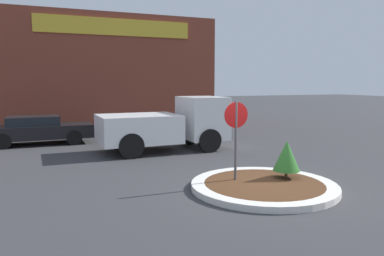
{
  "coord_description": "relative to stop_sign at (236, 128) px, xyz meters",
  "views": [
    {
      "loc": [
        -5.4,
        -8.15,
        2.8
      ],
      "look_at": [
        -0.63,
        3.45,
        1.26
      ],
      "focal_mm": 35.0,
      "sensor_mm": 36.0,
      "label": 1
    }
  ],
  "objects": [
    {
      "name": "ground_plane",
      "position": [
        0.52,
        -0.59,
        -1.59
      ],
      "size": [
        120.0,
        120.0,
        0.0
      ],
      "primitive_type": "plane",
      "color": "#38383A"
    },
    {
      "name": "traffic_island",
      "position": [
        0.52,
        -0.59,
        -1.51
      ],
      "size": [
        3.83,
        3.83,
        0.16
      ],
      "color": "silver",
      "rests_on": "ground_plane"
    },
    {
      "name": "stop_sign",
      "position": [
        0.0,
        0.0,
        0.0
      ],
      "size": [
        0.7,
        0.07,
        2.3
      ],
      "color": "#4C4C51",
      "rests_on": "ground_plane"
    },
    {
      "name": "island_shrub",
      "position": [
        1.41,
        -0.36,
        -0.81
      ],
      "size": [
        0.74,
        0.74,
        1.04
      ],
      "color": "brown",
      "rests_on": "traffic_island"
    },
    {
      "name": "utility_truck",
      "position": [
        0.01,
        5.7,
        -0.5
      ],
      "size": [
        5.2,
        2.41,
        2.19
      ],
      "rotation": [
        0.0,
        0.0,
        0.02
      ],
      "color": "white",
      "rests_on": "ground_plane"
    },
    {
      "name": "storefront_building",
      "position": [
        -0.82,
        14.97,
        1.7
      ],
      "size": [
        11.91,
        6.07,
        6.58
      ],
      "color": "brown",
      "rests_on": "ground_plane"
    },
    {
      "name": "parked_sedan_black",
      "position": [
        -4.93,
        9.39,
        -0.91
      ],
      "size": [
        4.63,
        1.81,
        1.29
      ],
      "rotation": [
        0.0,
        0.0,
        -0.0
      ],
      "color": "black",
      "rests_on": "ground_plane"
    }
  ]
}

